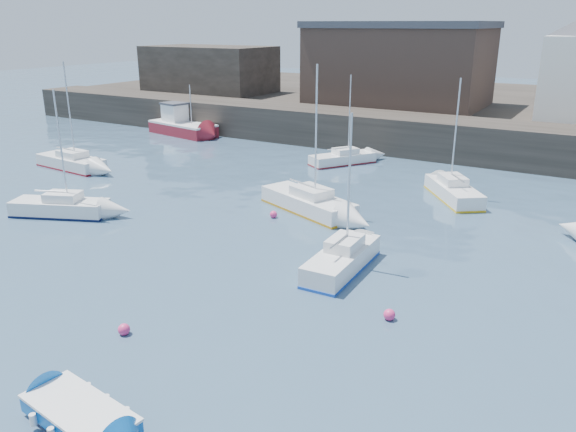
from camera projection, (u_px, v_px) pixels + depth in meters
The scene contains 16 objects.
water at pixel (93, 369), 17.50m from camera, with size 220.00×220.00×0.00m, color #2D4760.
quay_wall at pixel (432, 137), 45.53m from camera, with size 90.00×5.00×3.00m, color #28231E.
land_strip at pixel (481, 110), 60.23m from camera, with size 90.00×32.00×2.80m, color #28231E.
warehouse at pixel (399, 63), 53.26m from camera, with size 16.40×10.40×7.60m.
bldg_west at pixel (209, 69), 63.42m from camera, with size 14.00×8.00×5.00m.
blue_dinghy at pixel (80, 416), 14.86m from camera, with size 3.64×2.04×0.66m.
fishing_boat at pixel (181, 125), 54.17m from camera, with size 7.64×4.00×4.81m.
sailboat_a at pixel (61, 207), 31.37m from camera, with size 5.59×3.66×6.95m.
sailboat_b at pixel (308, 202), 32.07m from camera, with size 6.69×4.27×8.22m.
sailboat_c at pixel (342, 259), 24.38m from camera, with size 1.80×5.20×6.78m.
sailboat_e at pixel (71, 162), 41.50m from camera, with size 6.13×2.36×7.73m.
sailboat_f at pixel (453, 191), 34.34m from camera, with size 4.72×5.51×7.21m.
sailboat_h at pixel (343, 158), 42.93m from camera, with size 4.20×5.23×6.65m.
buoy_near at pixel (125, 334), 19.46m from camera, with size 0.42×0.42×0.42m, color #ED3376.
buoy_mid at pixel (389, 319), 20.43m from camera, with size 0.43×0.43×0.43m, color #ED3376.
buoy_far at pixel (274, 218), 31.14m from camera, with size 0.41×0.41×0.41m, color #ED3376.
Camera 1 is at (12.85, -9.83, 10.22)m, focal length 35.00 mm.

